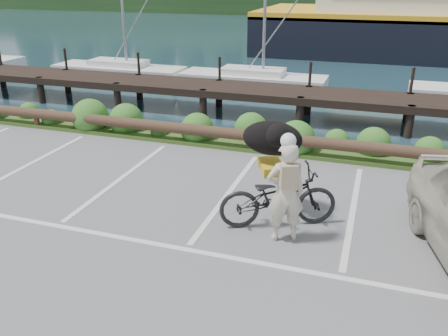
{
  "coord_description": "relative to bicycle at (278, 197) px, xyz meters",
  "views": [
    {
      "loc": [
        2.8,
        -6.8,
        4.37
      ],
      "look_at": [
        0.3,
        0.76,
        1.1
      ],
      "focal_mm": 38.0,
      "sensor_mm": 36.0,
      "label": 1
    }
  ],
  "objects": [
    {
      "name": "harbor_backdrop",
      "position": [
        -0.89,
        77.52,
        -0.57
      ],
      "size": [
        170.0,
        160.0,
        30.0
      ],
      "color": "#19323D",
      "rests_on": "ground"
    },
    {
      "name": "ground",
      "position": [
        -1.28,
        -0.95,
        -0.57
      ],
      "size": [
        72.0,
        72.0,
        0.0
      ],
      "primitive_type": "plane",
      "color": "#5E5E61"
    },
    {
      "name": "dog",
      "position": [
        -0.29,
        0.64,
        0.91
      ],
      "size": [
        1.0,
        1.29,
        0.67
      ],
      "primitive_type": "ellipsoid",
      "rotation": [
        0.0,
        0.0,
        2.0
      ],
      "color": "black",
      "rests_on": "bicycle"
    },
    {
      "name": "log_rail",
      "position": [
        -1.28,
        3.65,
        -0.57
      ],
      "size": [
        32.0,
        0.3,
        0.6
      ],
      "primitive_type": null,
      "color": "#443021",
      "rests_on": "ground"
    },
    {
      "name": "vegetation_strip",
      "position": [
        -1.28,
        4.35,
        -0.52
      ],
      "size": [
        34.0,
        1.6,
        0.1
      ],
      "primitive_type": "cube",
      "color": "#3D5B21",
      "rests_on": "ground"
    },
    {
      "name": "bicycle",
      "position": [
        0.0,
        0.0,
        0.0
      ],
      "size": [
        2.3,
        1.61,
        1.15
      ],
      "primitive_type": "imported",
      "rotation": [
        0.0,
        0.0,
        2.0
      ],
      "color": "black",
      "rests_on": "ground"
    },
    {
      "name": "cyclist",
      "position": [
        0.21,
        -0.46,
        0.34
      ],
      "size": [
        0.79,
        0.68,
        1.82
      ],
      "primitive_type": "imported",
      "rotation": [
        0.0,
        0.0,
        3.58
      ],
      "color": "beige",
      "rests_on": "ground"
    }
  ]
}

